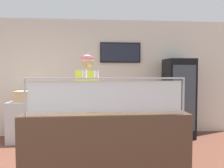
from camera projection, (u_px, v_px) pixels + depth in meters
ground_plane at (103, 162)px, 3.71m from camera, size 12.00×12.00×0.00m
shop_rear_unit at (100, 77)px, 5.40m from camera, size 6.50×0.13×2.70m
serving_counter at (105, 146)px, 3.07m from camera, size 2.10×0.75×0.95m
sneeze_guard at (107, 92)px, 2.72m from camera, size 1.93×0.06×0.46m
pizza_tray at (95, 109)px, 3.14m from camera, size 0.43×0.43×0.04m
pizza_server at (93, 107)px, 3.11m from camera, size 0.15×0.29×0.01m
parmesan_shaker at (84, 74)px, 2.68m from camera, size 0.06×0.06×0.09m
pepper_flake_shaker at (96, 74)px, 2.69m from camera, size 0.06×0.06×0.09m
worker_figure at (88, 100)px, 3.74m from camera, size 0.41×0.50×1.76m
drink_fridge at (179, 98)px, 5.13m from camera, size 0.61×0.62×1.77m
prep_shelf at (26, 121)px, 4.82m from camera, size 0.70×0.55×0.85m
pizza_box_stack at (26, 96)px, 4.80m from camera, size 0.46×0.44×0.22m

